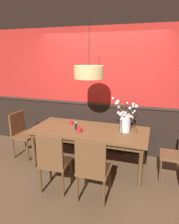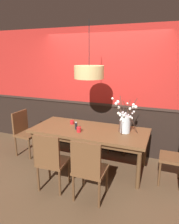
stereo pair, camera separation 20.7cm
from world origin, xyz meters
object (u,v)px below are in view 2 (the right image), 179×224
Objects in this scene: dining_table at (90,133)px; pendant_lamp at (89,72)px; candle_holder_nearer_edge at (72,122)px; chair_head_west_end at (25,130)px; condiment_bottle at (76,126)px; chair_far_side_left at (89,124)px; vase_with_blossoms at (125,122)px; chair_near_side_left at (51,159)px; chair_far_side_right at (119,128)px; chair_head_east_end at (177,155)px; candle_holder_nearer_center at (79,130)px; chair_near_side_right at (89,168)px.

pendant_lamp reaches higher than dining_table.
dining_table is 0.48m from candle_holder_nearer_edge.
condiment_bottle is (1.24, -0.08, 0.28)m from chair_head_west_end.
pendant_lamp is at bearing 129.04° from dining_table.
vase_with_blossoms reaches higher than chair_far_side_left.
chair_far_side_left is at bearing 83.90° from candle_holder_nearer_edge.
vase_with_blossoms is at bearing 47.00° from chair_near_side_left.
chair_far_side_right is at bearing 58.11° from condiment_bottle.
chair_head_east_end is (1.51, -0.02, -0.14)m from dining_table.
chair_head_west_end is 1.38m from candle_holder_nearer_center.
condiment_bottle is (-0.59, -0.95, 0.30)m from chair_far_side_right.
chair_far_side_left is 0.72m from chair_far_side_right.
chair_head_east_end is 1.67m from candle_holder_nearer_center.
chair_head_east_end is at bearing -6.95° from vase_with_blossoms.
chair_head_east_end is 1.98m from pendant_lamp.
dining_table is at bearing 72.74° from chair_near_side_left.
chair_near_side_right is at bearing -1.05° from chair_near_side_left.
chair_head_west_end is at bearing -177.48° from vase_with_blossoms.
chair_near_side_left is 1.41m from vase_with_blossoms.
chair_head_west_end is at bearing 143.19° from chair_near_side_left.
chair_near_side_right is 10.30× the size of candle_holder_nearer_center.
candle_holder_nearer_center is at bearing -114.59° from chair_far_side_right.
chair_near_side_left is (-0.63, 0.01, -0.00)m from chair_near_side_right.
chair_near_side_right is 12.02× the size of candle_holder_nearer_edge.
chair_far_side_right is at bearing 0.11° from chair_far_side_left.
chair_far_side_left is 1.55m from pendant_lamp.
chair_head_east_end reaches higher than chair_far_side_right.
chair_near_side_left is at bearing -109.99° from chair_far_side_right.
pendant_lamp is (-0.01, 0.02, 1.12)m from dining_table.
chair_near_side_right is (0.35, -0.91, -0.13)m from dining_table.
chair_head_west_end is 1.01× the size of chair_far_side_right.
chair_head_west_end is 6.55× the size of condiment_bottle.
candle_holder_nearer_center is 0.65× the size of condiment_bottle.
dining_table is at bearing -112.73° from chair_far_side_right.
chair_near_side_left reaches higher than dining_table.
chair_near_side_left is (1.19, -0.89, -0.00)m from chair_head_west_end.
condiment_bottle is at bearing -82.23° from chair_far_side_left.
chair_near_side_left is at bearing -93.50° from condiment_bottle.
chair_far_side_left is 0.99× the size of chair_near_side_left.
pendant_lamp is (0.27, 0.92, 1.26)m from chair_near_side_left.
chair_near_side_left is at bearing -133.00° from vase_with_blossoms.
pendant_lamp is at bearing 26.11° from condiment_bottle.
pendant_lamp reaches higher than candle_holder_nearer_edge.
chair_far_side_left is 1.12m from candle_holder_nearer_center.
pendant_lamp is at bearing 63.14° from candle_holder_nearer_center.
chair_far_side_right is 1.20m from candle_holder_nearer_center.
candle_holder_nearer_edge is at bearing 9.10° from chair_head_west_end.
chair_head_west_end reaches higher than chair_head_east_end.
chair_far_side_left is (1.11, 0.87, -0.00)m from chair_head_west_end.
dining_table is 22.94× the size of candle_holder_nearer_center.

